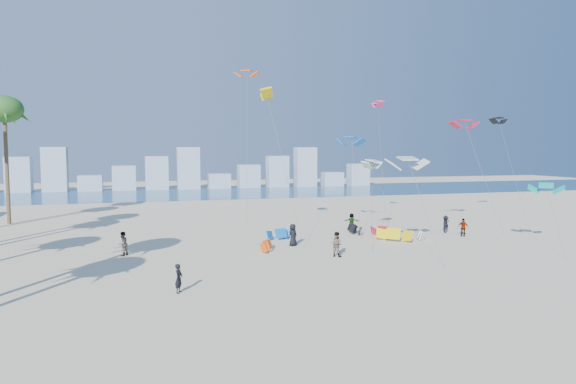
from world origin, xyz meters
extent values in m
plane|color=beige|center=(0.00, 0.00, 0.00)|extent=(220.00, 220.00, 0.00)
plane|color=navy|center=(0.00, 72.00, 0.01)|extent=(220.00, 220.00, 0.00)
imported|color=black|center=(-6.51, 4.95, 0.81)|extent=(0.60, 0.70, 1.62)
imported|color=gray|center=(5.42, 11.59, 0.92)|extent=(1.13, 1.13, 1.85)
imported|color=black|center=(3.58, 16.56, 0.91)|extent=(1.05, 0.93, 1.82)
imported|color=gray|center=(19.76, 16.61, 0.83)|extent=(0.92, 1.02, 1.67)
imported|color=black|center=(19.45, 18.89, 0.81)|extent=(1.01, 1.21, 1.63)
imported|color=gray|center=(11.61, 23.07, 0.83)|extent=(1.58, 1.19, 1.66)
imported|color=black|center=(19.89, 19.49, 0.78)|extent=(0.62, 0.45, 1.57)
imported|color=gray|center=(-9.73, 16.27, 0.91)|extent=(1.08, 1.12, 1.81)
cylinder|color=#595959|center=(10.33, 15.81, 3.46)|extent=(2.74, 5.93, 6.94)
cylinder|color=#595959|center=(10.98, 20.66, 4.50)|extent=(0.99, 4.65, 9.02)
cylinder|color=#595959|center=(22.44, 17.39, 5.31)|extent=(2.76, 2.78, 10.62)
cylinder|color=#595959|center=(3.26, 18.12, 6.57)|extent=(1.87, 5.32, 13.16)
cylinder|color=#595959|center=(15.07, 23.67, 6.47)|extent=(1.23, 4.76, 12.94)
cylinder|color=#595959|center=(21.78, 7.93, 2.51)|extent=(2.16, 4.54, 5.04)
cylinder|color=#595959|center=(3.36, 33.66, 8.49)|extent=(1.07, 4.73, 16.99)
cylinder|color=#595959|center=(31.39, 24.41, 5.73)|extent=(1.19, 3.82, 11.46)
cylinder|color=#595959|center=(10.77, 8.23, 3.62)|extent=(0.76, 3.97, 7.25)
cylinder|color=brown|center=(-21.74, 37.00, 6.06)|extent=(0.40, 0.40, 12.12)
ellipsoid|color=#25591F|center=(-21.74, 37.00, 12.12)|extent=(3.80, 3.80, 2.85)
cube|color=#9EADBF|center=(-29.60, 82.00, 3.30)|extent=(4.40, 3.00, 6.60)
cube|color=#9EADBF|center=(-23.40, 82.00, 4.20)|extent=(4.40, 3.00, 8.40)
cube|color=#9EADBF|center=(-17.20, 82.00, 1.50)|extent=(4.40, 3.00, 3.00)
cube|color=#9EADBF|center=(-11.00, 82.00, 2.40)|extent=(4.40, 3.00, 4.80)
cube|color=#9EADBF|center=(-4.80, 82.00, 3.30)|extent=(4.40, 3.00, 6.60)
cube|color=#9EADBF|center=(1.40, 82.00, 4.20)|extent=(4.40, 3.00, 8.40)
cube|color=#9EADBF|center=(7.60, 82.00, 1.50)|extent=(4.40, 3.00, 3.00)
cube|color=#9EADBF|center=(13.80, 82.00, 2.40)|extent=(4.40, 3.00, 4.80)
cube|color=#9EADBF|center=(20.00, 82.00, 3.30)|extent=(4.40, 3.00, 6.60)
cube|color=#9EADBF|center=(26.20, 82.00, 4.20)|extent=(4.40, 3.00, 8.40)
cube|color=#9EADBF|center=(32.40, 82.00, 1.50)|extent=(4.40, 3.00, 3.00)
cube|color=#9EADBF|center=(38.60, 82.00, 2.40)|extent=(4.40, 3.00, 4.80)
camera|label=1|loc=(-8.59, -23.55, 7.87)|focal=32.24mm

